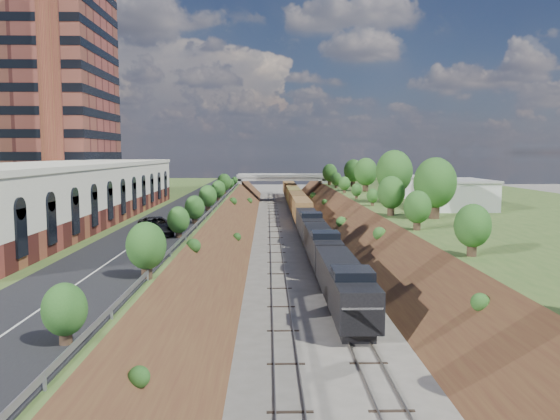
{
  "coord_description": "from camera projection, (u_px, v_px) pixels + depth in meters",
  "views": [
    {
      "loc": [
        -3.7,
        -26.99,
        13.15
      ],
      "look_at": [
        -2.19,
        41.05,
        6.0
      ],
      "focal_mm": 35.0,
      "sensor_mm": 36.0,
      "label": 1
    }
  ],
  "objects": [
    {
      "name": "suv",
      "position": [
        156.0,
        226.0,
        53.62
      ],
      "size": [
        4.84,
        6.89,
        1.74
      ],
      "primitive_type": "imported",
      "rotation": [
        0.0,
        0.0,
        0.34
      ],
      "color": "black",
      "rests_on": "road"
    },
    {
      "name": "commercial_building",
      "position": [
        63.0,
        192.0,
        64.57
      ],
      "size": [
        14.3,
        62.3,
        7.0
      ],
      "color": "maroon",
      "rests_on": "platform_left"
    },
    {
      "name": "tree_right_large",
      "position": [
        435.0,
        183.0,
        67.46
      ],
      "size": [
        5.25,
        5.25,
        7.61
      ],
      "color": "#473323",
      "rests_on": "platform_right"
    },
    {
      "name": "rail_right_track",
      "position": [
        307.0,
        234.0,
        88.0
      ],
      "size": [
        1.58,
        180.0,
        0.18
      ],
      "primitive_type": "cube",
      "color": "gray",
      "rests_on": "ground"
    },
    {
      "name": "platform_left",
      "position": [
        85.0,
        220.0,
        86.96
      ],
      "size": [
        44.0,
        180.0,
        5.0
      ],
      "primitive_type": "cube",
      "color": "#3B5A25",
      "rests_on": "ground"
    },
    {
      "name": "platform_right",
      "position": [
        494.0,
        219.0,
        88.42
      ],
      "size": [
        44.0,
        180.0,
        5.0
      ],
      "primitive_type": "cube",
      "color": "#3B5A25",
      "rests_on": "ground"
    },
    {
      "name": "tree_left_crest",
      "position": [
        175.0,
        224.0,
        47.18
      ],
      "size": [
        2.45,
        2.45,
        3.55
      ],
      "color": "#473323",
      "rests_on": "platform_left"
    },
    {
      "name": "white_building_far",
      "position": [
        411.0,
        187.0,
        101.67
      ],
      "size": [
        8.0,
        10.0,
        3.6
      ],
      "primitive_type": "cube",
      "color": "silver",
      "rests_on": "platform_right"
    },
    {
      "name": "embankment_left",
      "position": [
        223.0,
        235.0,
        87.71
      ],
      "size": [
        10.0,
        180.0,
        10.0
      ],
      "primitive_type": "cube",
      "rotation": [
        0.0,
        0.79,
        0.0
      ],
      "color": "brown",
      "rests_on": "ground"
    },
    {
      "name": "rail_left_track",
      "position": [
        275.0,
        234.0,
        87.89
      ],
      "size": [
        1.58,
        180.0,
        0.18
      ],
      "primitive_type": "cube",
      "color": "gray",
      "rests_on": "ground"
    },
    {
      "name": "highrise_tower",
      "position": [
        38.0,
        40.0,
        95.47
      ],
      "size": [
        22.0,
        22.0,
        53.9
      ],
      "color": "brown",
      "rests_on": "platform_left"
    },
    {
      "name": "white_building_near",
      "position": [
        454.0,
        195.0,
        79.79
      ],
      "size": [
        9.0,
        12.0,
        4.0
      ],
      "primitive_type": "cube",
      "color": "silver",
      "rests_on": "platform_right"
    },
    {
      "name": "overpass",
      "position": [
        281.0,
        183.0,
        149.08
      ],
      "size": [
        24.5,
        8.3,
        7.4
      ],
      "color": "gray",
      "rests_on": "ground"
    },
    {
      "name": "freight_train",
      "position": [
        300.0,
        206.0,
        107.99
      ],
      "size": [
        3.05,
        139.16,
        4.56
      ],
      "color": "black",
      "rests_on": "ground"
    },
    {
      "name": "ground",
      "position": [
        340.0,
        407.0,
        28.3
      ],
      "size": [
        400.0,
        400.0,
        0.0
      ],
      "primitive_type": "plane",
      "color": "#6B665B",
      "rests_on": "ground"
    },
    {
      "name": "smokestack",
      "position": [
        49.0,
        72.0,
        80.57
      ],
      "size": [
        3.2,
        3.2,
        40.0
      ],
      "primitive_type": "cylinder",
      "color": "maroon",
      "rests_on": "platform_left"
    },
    {
      "name": "road",
      "position": [
        194.0,
        204.0,
        87.08
      ],
      "size": [
        8.0,
        180.0,
        0.1
      ],
      "primitive_type": "cube",
      "color": "black",
      "rests_on": "platform_left"
    },
    {
      "name": "guardrail",
      "position": [
        220.0,
        201.0,
        86.92
      ],
      "size": [
        0.1,
        171.0,
        0.7
      ],
      "color": "#99999E",
      "rests_on": "platform_left"
    },
    {
      "name": "embankment_right",
      "position": [
        359.0,
        234.0,
        88.2
      ],
      "size": [
        10.0,
        180.0,
        10.0
      ],
      "primitive_type": "cube",
      "rotation": [
        0.0,
        0.79,
        0.0
      ],
      "color": "brown",
      "rests_on": "ground"
    }
  ]
}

